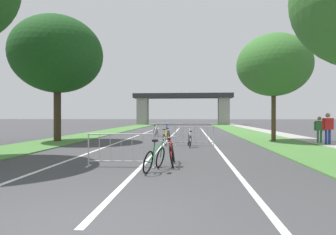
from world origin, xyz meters
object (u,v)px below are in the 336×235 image
(bicycle_white_4, at_px, (156,132))
(bicycle_yellow_5, at_px, (167,138))
(crowd_barrier_nearest, at_px, (121,151))
(bicycle_blue_0, at_px, (168,131))
(bicycle_silver_3, at_px, (190,140))
(pedestrian_with_backpack, at_px, (328,126))
(bicycle_red_2, at_px, (172,153))
(pedestrian_pushing_bike, at_px, (319,127))
(crowd_barrier_third, at_px, (170,130))
(crowd_barrier_second, at_px, (195,136))
(tree_right_maple_mid, at_px, (274,65))
(bicycle_green_1, at_px, (155,158))
(tree_left_cypress_far, at_px, (57,55))

(bicycle_white_4, relative_size, bicycle_yellow_5, 1.02)
(crowd_barrier_nearest, distance_m, bicycle_blue_0, 13.71)
(bicycle_silver_3, bearing_deg, crowd_barrier_nearest, -114.50)
(bicycle_blue_0, xyz_separation_m, pedestrian_with_backpack, (9.23, -6.64, 0.68))
(bicycle_blue_0, xyz_separation_m, bicycle_red_2, (1.25, -13.23, -0.01))
(bicycle_white_4, bearing_deg, pedestrian_pushing_bike, -25.49)
(crowd_barrier_third, height_order, bicycle_yellow_5, crowd_barrier_third)
(bicycle_yellow_5, relative_size, pedestrian_pushing_bike, 1.01)
(bicycle_yellow_5, bearing_deg, pedestrian_with_backpack, 8.83)
(crowd_barrier_second, height_order, bicycle_white_4, crowd_barrier_second)
(crowd_barrier_nearest, bearing_deg, bicycle_white_4, 92.67)
(pedestrian_with_backpack, bearing_deg, tree_right_maple_mid, -49.47)
(crowd_barrier_second, bearing_deg, tree_right_maple_mid, 27.06)
(tree_right_maple_mid, relative_size, pedestrian_pushing_bike, 4.23)
(pedestrian_with_backpack, bearing_deg, bicycle_silver_3, 0.41)
(crowd_barrier_third, xyz_separation_m, bicycle_green_1, (0.57, -13.70, -0.15))
(bicycle_blue_0, relative_size, pedestrian_pushing_bike, 1.07)
(crowd_barrier_nearest, xyz_separation_m, bicycle_yellow_5, (0.82, 6.99, -0.16))
(bicycle_blue_0, relative_size, pedestrian_with_backpack, 0.95)
(pedestrian_pushing_bike, bearing_deg, pedestrian_with_backpack, -77.08)
(crowd_barrier_second, height_order, bicycle_red_2, crowd_barrier_second)
(bicycle_red_2, xyz_separation_m, bicycle_yellow_5, (-0.75, 6.51, -0.02))
(bicycle_blue_0, distance_m, bicycle_yellow_5, 6.74)
(crowd_barrier_third, height_order, bicycle_green_1, crowd_barrier_third)
(crowd_barrier_third, bearing_deg, bicycle_green_1, -87.61)
(crowd_barrier_nearest, height_order, bicycle_blue_0, bicycle_blue_0)
(crowd_barrier_third, bearing_deg, tree_left_cypress_far, -143.57)
(tree_left_cypress_far, bearing_deg, bicycle_green_1, -50.14)
(crowd_barrier_second, xyz_separation_m, bicycle_yellow_5, (-1.56, 0.41, -0.16))
(crowd_barrier_second, distance_m, bicycle_red_2, 6.16)
(bicycle_silver_3, xyz_separation_m, bicycle_yellow_5, (-1.29, 0.99, -0.01))
(crowd_barrier_third, bearing_deg, bicycle_white_4, 161.41)
(pedestrian_pushing_bike, bearing_deg, bicycle_blue_0, 157.66)
(crowd_barrier_nearest, xyz_separation_m, bicycle_red_2, (1.56, 0.47, -0.14))
(bicycle_red_2, bearing_deg, crowd_barrier_nearest, -164.52)
(tree_right_maple_mid, bearing_deg, bicycle_blue_0, 146.42)
(bicycle_white_4, relative_size, pedestrian_with_backpack, 0.92)
(crowd_barrier_nearest, bearing_deg, pedestrian_pushing_bike, 39.91)
(bicycle_silver_3, bearing_deg, bicycle_blue_0, 98.01)
(tree_left_cypress_far, bearing_deg, crowd_barrier_third, 36.43)
(crowd_barrier_third, height_order, pedestrian_pushing_bike, pedestrian_pushing_bike)
(bicycle_blue_0, distance_m, bicycle_green_1, 14.27)
(bicycle_blue_0, distance_m, bicycle_red_2, 13.29)
(crowd_barrier_nearest, bearing_deg, bicycle_green_1, -25.25)
(tree_right_maple_mid, distance_m, pedestrian_pushing_bike, 4.53)
(tree_left_cypress_far, bearing_deg, bicycle_yellow_5, -9.87)
(crowd_barrier_nearest, height_order, bicycle_green_1, crowd_barrier_nearest)
(bicycle_silver_3, relative_size, bicycle_white_4, 1.03)
(bicycle_red_2, distance_m, bicycle_white_4, 13.27)
(bicycle_green_1, bearing_deg, bicycle_red_2, 81.15)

